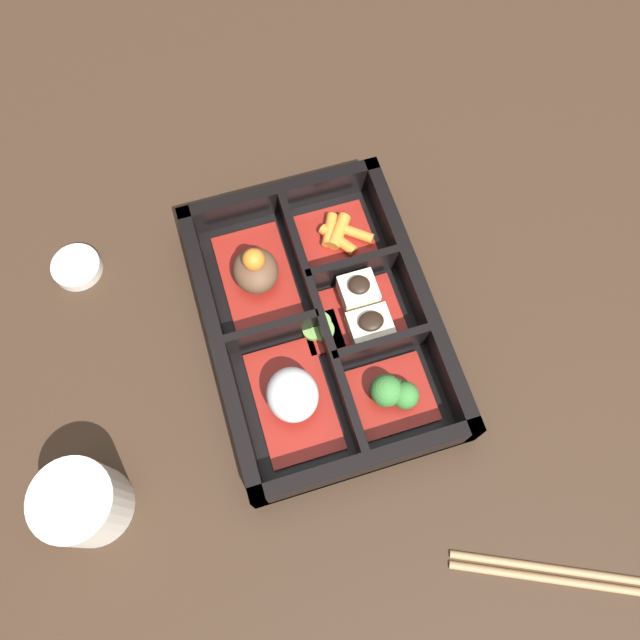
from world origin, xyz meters
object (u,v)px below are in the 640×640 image
Objects in this scene: bowl_rice at (293,396)px; tea_cup at (82,503)px; chopsticks at (566,576)px; sauce_dish at (77,267)px.

bowl_rice is 1.60× the size of tea_cup.
bowl_rice is at bearing 40.45° from chopsticks.
bowl_rice reaches higher than sauce_dish.
bowl_rice is 0.21m from tea_cup.
tea_cup reaches higher than sauce_dish.
chopsticks is (-0.18, -0.39, -0.03)m from tea_cup.
chopsticks is at bearing -139.38° from sauce_dish.
tea_cup is at bearing 174.64° from sauce_dish.
chopsticks is 0.56m from sauce_dish.
tea_cup is at bearing 100.95° from bowl_rice.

